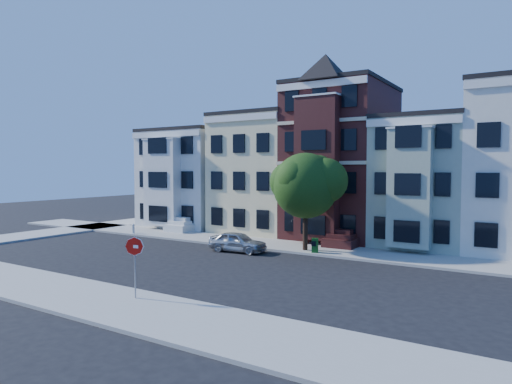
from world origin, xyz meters
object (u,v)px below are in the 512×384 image
Objects in this scene: parked_car at (237,242)px; newspaper_box at (315,245)px; street_tree at (305,190)px; fire_hydrant at (133,230)px; stop_sign at (135,264)px.

newspaper_box is at bearing -73.43° from parked_car.
fire_hydrant is (-15.62, -0.64, -3.69)m from street_tree.
fire_hydrant is at bearing -177.66° from street_tree.
stop_sign is (-2.06, -13.55, 1.00)m from newspaper_box.
street_tree is 5.72m from parked_car.
street_tree reaches higher than stop_sign.
street_tree is 8.67× the size of newspaper_box.
stop_sign reaches higher than newspaper_box.
stop_sign is (-1.12, -14.04, -2.55)m from street_tree.
street_tree is at bearing 2.34° from fire_hydrant.
parked_car reaches higher than fire_hydrant.
newspaper_box is 1.46× the size of fire_hydrant.
street_tree is at bearing 79.81° from stop_sign.
street_tree is at bearing -63.44° from parked_car.
newspaper_box is 16.55m from fire_hydrant.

